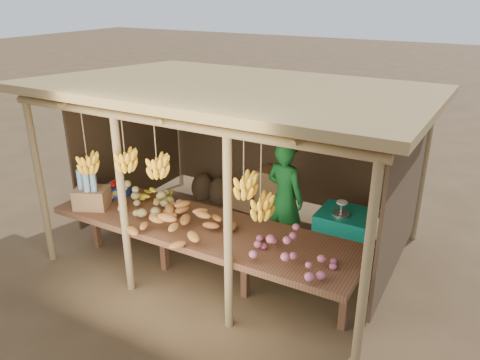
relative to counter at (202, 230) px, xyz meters
The scene contains 13 objects.
ground 1.20m from the counter, 90.00° to the left, with size 60.00×60.00×0.00m, color brown.
stall_structure 1.45m from the counter, 91.00° to the left, with size 4.70×3.50×2.43m.
counter is the anchor object (origin of this frame).
potato_heap 1.09m from the counter, behind, with size 1.04×0.62×0.37m, color tan, non-canonical shape.
sweet_potato_heap 0.38m from the counter, 105.72° to the right, with size 1.05×0.63×0.36m, color #AD682C, non-canonical shape.
onion_heap 1.28m from the counter, 12.05° to the right, with size 0.91×0.55×0.36m, color #C35F7B, non-canonical shape.
banana_pile 1.01m from the counter, 161.09° to the left, with size 0.51×0.31×0.34m, color yellow, non-canonical shape.
tomato_basin 1.55m from the counter, behind, with size 0.37×0.37×0.20m.
bottle_box 1.56m from the counter, behind, with size 0.51×0.47×0.52m.
vendor 1.34m from the counter, 66.28° to the left, with size 0.58×0.38×1.59m, color #186E29.
tarp_crate 2.00m from the counter, 46.30° to the left, with size 0.75×0.65×0.88m.
carton_stack 2.20m from the counter, 96.33° to the left, with size 0.99×0.38×0.75m.
burlap_sacks 2.54m from the counter, 120.06° to the left, with size 0.75×0.39×0.53m.
Camera 1 is at (2.83, -5.07, 3.44)m, focal length 35.00 mm.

